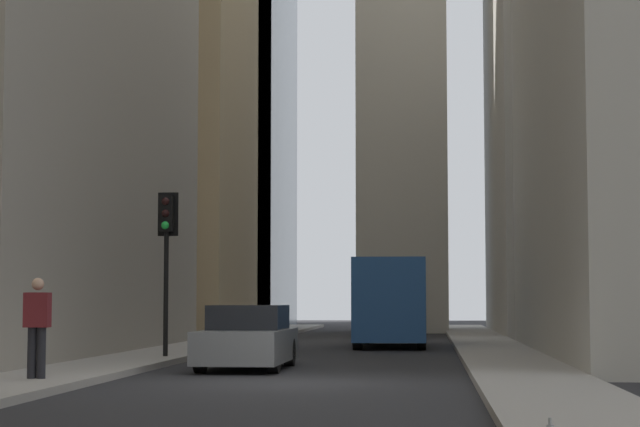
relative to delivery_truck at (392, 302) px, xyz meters
name	(u,v)px	position (x,y,z in m)	size (l,w,h in m)	color
ground_plane	(288,383)	(-16.64, 1.40, -1.46)	(135.00, 135.00, 0.00)	#262628
sidewalk_right	(52,377)	(-16.64, 5.90, -1.39)	(90.00, 2.20, 0.14)	gray
sidewalk_left	(534,380)	(-16.64, -3.10, -1.39)	(90.00, 2.20, 0.14)	gray
building_left_far	(603,56)	(14.70, -9.19, 11.16)	(16.08, 10.50, 25.22)	#B7B2A5
building_right_far	(145,8)	(14.25, 11.99, 13.78)	(14.95, 10.50, 30.46)	#9E8966
delivery_truck	(392,302)	(0.00, 0.00, 0.00)	(6.46, 2.25, 2.84)	#285699
hatchback_grey	(248,339)	(-12.61, 2.80, -0.80)	(4.30, 1.78, 1.42)	slate
traffic_light_midblock	(166,235)	(-9.71, 5.32, 1.69)	(0.43, 0.52, 4.10)	black
pedestrian	(37,323)	(-18.01, 5.73, -0.35)	(0.26, 0.44, 1.78)	black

